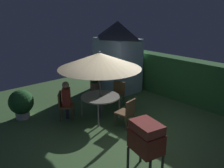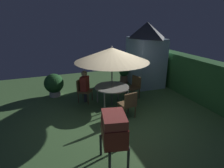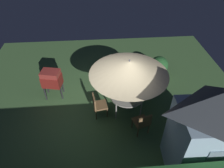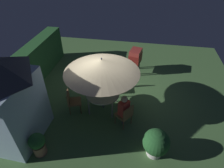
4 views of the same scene
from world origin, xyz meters
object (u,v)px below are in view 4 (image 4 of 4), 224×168
object	(u,v)px
patio_umbrella	(102,66)
potted_plant_by_shed	(38,144)
chair_toward_hedge	(72,100)
garden_shed	(9,102)
chair_near_shed	(125,114)
patio_table	(103,94)
chair_far_side	(104,81)
bbq_grill	(135,57)
person_in_red	(124,107)
potted_plant_by_grill	(156,143)

from	to	relation	value
patio_umbrella	potted_plant_by_shed	bearing A→B (deg)	146.74
chair_toward_hedge	garden_shed	bearing A→B (deg)	137.45
chair_near_shed	potted_plant_by_shed	world-z (taller)	chair_near_shed
garden_shed	chair_toward_hedge	bearing A→B (deg)	-42.55
patio_table	potted_plant_by_shed	world-z (taller)	potted_plant_by_shed
chair_far_side	bbq_grill	bearing A→B (deg)	-34.04
chair_near_shed	person_in_red	distance (m)	0.28
garden_shed	potted_plant_by_shed	size ratio (longest dim) A/B	3.64
garden_shed	patio_table	size ratio (longest dim) A/B	2.37
patio_umbrella	bbq_grill	xyz separation A→B (m)	(2.75, -0.98, -1.06)
potted_plant_by_grill	potted_plant_by_shed	bearing A→B (deg)	99.55
patio_table	bbq_grill	xyz separation A→B (m)	(2.75, -0.98, 0.16)
garden_shed	chair_far_side	xyz separation A→B (m)	(2.77, -2.17, -0.98)
patio_umbrella	chair_near_shed	xyz separation A→B (m)	(-0.70, -0.93, -1.39)
garden_shed	chair_toward_hedge	size ratio (longest dim) A/B	3.27
person_in_red	chair_toward_hedge	bearing A→B (deg)	81.12
chair_toward_hedge	potted_plant_by_shed	world-z (taller)	chair_toward_hedge
patio_umbrella	bbq_grill	bearing A→B (deg)	-19.54
garden_shed	chair_near_shed	bearing A→B (deg)	-72.68
chair_far_side	potted_plant_by_grill	world-z (taller)	potted_plant_by_grill
chair_toward_hedge	person_in_red	size ratio (longest dim) A/B	0.71
chair_far_side	chair_toward_hedge	distance (m)	1.67
bbq_grill	potted_plant_by_shed	world-z (taller)	bbq_grill
patio_table	chair_far_side	distance (m)	1.08
patio_umbrella	potted_plant_by_shed	xyz separation A→B (m)	(-2.24, 1.47, -1.47)
potted_plant_by_grill	bbq_grill	bearing A→B (deg)	12.19
bbq_grill	person_in_red	size ratio (longest dim) A/B	0.95
garden_shed	chair_near_shed	distance (m)	3.56
chair_near_shed	potted_plant_by_shed	size ratio (longest dim) A/B	1.12
patio_table	chair_near_shed	size ratio (longest dim) A/B	1.38
potted_plant_by_grill	person_in_red	distance (m)	1.50
garden_shed	patio_table	distance (m)	3.02
chair_toward_hedge	person_in_red	world-z (taller)	person_in_red
patio_umbrella	potted_plant_by_grill	world-z (taller)	patio_umbrella
garden_shed	potted_plant_by_shed	bearing A→B (deg)	-120.71
chair_near_shed	person_in_red	size ratio (longest dim) A/B	0.71
chair_toward_hedge	bbq_grill	bearing A→B (deg)	-33.57
chair_near_shed	chair_toward_hedge	distance (m)	2.04
patio_table	chair_toward_hedge	size ratio (longest dim) A/B	1.38
patio_table	chair_toward_hedge	distance (m)	1.15
chair_far_side	person_in_red	bearing A→B (deg)	-148.81
chair_far_side	patio_table	bearing A→B (deg)	-170.72
bbq_grill	patio_umbrella	bearing A→B (deg)	160.46
patio_table	bbq_grill	bearing A→B (deg)	-19.54
garden_shed	potted_plant_by_shed	distance (m)	1.46
bbq_grill	chair_near_shed	world-z (taller)	bbq_grill
patio_table	chair_toward_hedge	bearing A→B (deg)	107.84
chair_toward_hedge	chair_near_shed	bearing A→B (deg)	-100.02
patio_table	bbq_grill	distance (m)	2.92
chair_near_shed	chair_toward_hedge	size ratio (longest dim) A/B	1.00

